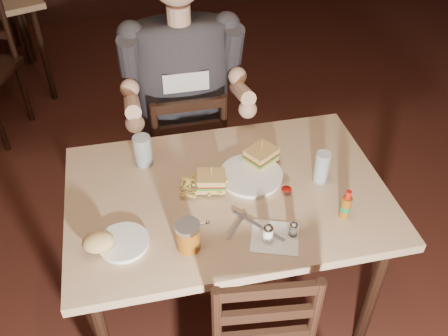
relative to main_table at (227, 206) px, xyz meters
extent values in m
plane|color=black|center=(0.30, 0.07, -0.69)|extent=(7.00, 7.00, 0.00)
cube|color=tan|center=(0.00, 0.00, 0.06)|extent=(1.28, 0.88, 0.04)
cylinder|color=black|center=(-0.52, 0.35, -0.33)|extent=(0.05, 0.05, 0.73)
cylinder|color=black|center=(0.52, -0.35, -0.33)|extent=(0.05, 0.05, 0.73)
cylinder|color=black|center=(0.55, 0.31, -0.33)|extent=(0.05, 0.05, 0.73)
cylinder|color=black|center=(-0.80, 2.15, -0.33)|extent=(0.04, 0.04, 0.73)
cylinder|color=black|center=(-0.99, 2.76, -0.33)|extent=(0.04, 0.04, 0.73)
cylinder|color=white|center=(0.11, 0.05, 0.09)|extent=(0.26, 0.26, 0.01)
ellipsoid|color=maroon|center=(0.22, -0.07, 0.10)|extent=(0.04, 0.04, 0.01)
cylinder|color=silver|center=(-0.29, 0.25, 0.15)|extent=(0.08, 0.08, 0.14)
cylinder|color=silver|center=(0.38, -0.03, 0.15)|extent=(0.06, 0.06, 0.13)
cube|color=white|center=(0.10, -0.27, 0.08)|extent=(0.21, 0.21, 0.00)
cube|color=silver|center=(0.06, -0.21, 0.08)|extent=(0.15, 0.19, 0.01)
cube|color=silver|center=(-0.01, -0.19, 0.08)|extent=(0.10, 0.11, 0.00)
cylinder|color=white|center=(-0.42, -0.17, 0.08)|extent=(0.18, 0.18, 0.01)
ellipsoid|color=tan|center=(-0.50, -0.18, 0.12)|extent=(0.11, 0.09, 0.06)
camera|label=1|loc=(-0.37, -1.37, 1.42)|focal=40.00mm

